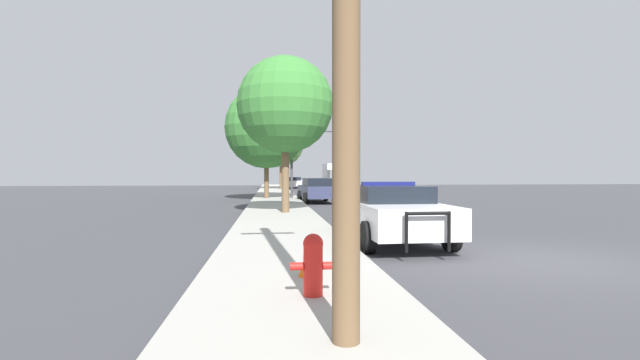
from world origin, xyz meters
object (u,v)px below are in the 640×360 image
(car_background_midblock, at_px, (317,190))
(traffic_light, at_px, (312,149))
(tree_sidewalk_far, at_px, (281,144))
(car_background_distant, at_px, (295,182))
(fire_hydrant, at_px, (313,263))
(traffic_cone, at_px, (309,260))
(police_car, at_px, (390,211))
(tree_sidewalk_near, at_px, (285,105))
(tree_sidewalk_mid, at_px, (266,127))
(box_truck, at_px, (335,175))

(car_background_midblock, bearing_deg, traffic_light, 87.60)
(tree_sidewalk_far, bearing_deg, car_background_distant, 73.08)
(fire_hydrant, height_order, tree_sidewalk_far, tree_sidewalk_far)
(tree_sidewalk_far, bearing_deg, traffic_cone, -90.82)
(police_car, bearing_deg, car_background_midblock, -89.27)
(traffic_light, distance_m, tree_sidewalk_near, 10.73)
(police_car, xyz_separation_m, tree_sidewalk_mid, (-3.30, 17.39, 3.95))
(police_car, height_order, tree_sidewalk_far, tree_sidewalk_far)
(tree_sidewalk_near, bearing_deg, car_background_distant, 86.08)
(traffic_light, bearing_deg, traffic_cone, -95.61)
(car_background_midblock, height_order, tree_sidewalk_mid, tree_sidewalk_mid)
(box_truck, relative_size, tree_sidewalk_mid, 0.93)
(car_background_midblock, bearing_deg, fire_hydrant, -99.55)
(fire_hydrant, height_order, box_truck, box_truck)
(police_car, bearing_deg, tree_sidewalk_far, -87.25)
(police_car, bearing_deg, traffic_cone, 57.94)
(police_car, height_order, box_truck, box_truck)
(tree_sidewalk_mid, xyz_separation_m, traffic_cone, (0.85, -21.37, -4.35))
(traffic_light, xyz_separation_m, car_background_distant, (0.16, 22.35, -2.63))
(tree_sidewalk_far, bearing_deg, traffic_light, -84.65)
(police_car, relative_size, traffic_cone, 10.04)
(car_background_distant, xyz_separation_m, tree_sidewalk_near, (-2.25, -32.81, 3.82))
(tree_sidewalk_far, xyz_separation_m, traffic_cone, (-0.54, -38.11, -4.39))
(car_background_distant, bearing_deg, tree_sidewalk_mid, -93.00)
(police_car, relative_size, tree_sidewalk_near, 0.78)
(traffic_light, distance_m, traffic_cone, 21.73)
(car_background_midblock, relative_size, traffic_cone, 9.21)
(tree_sidewalk_far, relative_size, tree_sidewalk_mid, 0.95)
(tree_sidewalk_near, xyz_separation_m, tree_sidewalk_mid, (-0.87, 10.40, 0.20))
(car_background_distant, bearing_deg, car_background_midblock, -85.36)
(traffic_light, bearing_deg, box_truck, 77.62)
(traffic_light, relative_size, tree_sidewalk_mid, 0.62)
(fire_hydrant, bearing_deg, car_background_distant, 87.06)
(car_background_distant, xyz_separation_m, car_background_midblock, (-0.12, -25.05, 0.06))
(car_background_distant, height_order, tree_sidewalk_far, tree_sidewalk_far)
(traffic_cone, bearing_deg, traffic_light, 84.39)
(tree_sidewalk_near, bearing_deg, traffic_light, 78.72)
(car_background_distant, bearing_deg, police_car, -84.83)
(car_background_distant, relative_size, traffic_cone, 9.74)
(traffic_cone, bearing_deg, fire_hydrant, -91.78)
(police_car, height_order, car_background_midblock, police_car)
(fire_hydrant, height_order, car_background_midblock, car_background_midblock)
(fire_hydrant, distance_m, car_background_midblock, 19.91)
(car_background_distant, relative_size, tree_sidewalk_far, 0.69)
(car_background_midblock, relative_size, box_truck, 0.68)
(fire_hydrant, xyz_separation_m, car_background_distant, (2.30, 44.84, 0.15))
(police_car, distance_m, box_truck, 41.20)
(box_truck, bearing_deg, tree_sidewalk_near, 77.48)
(police_car, distance_m, car_background_distant, 39.80)
(police_car, distance_m, tree_sidewalk_far, 34.42)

